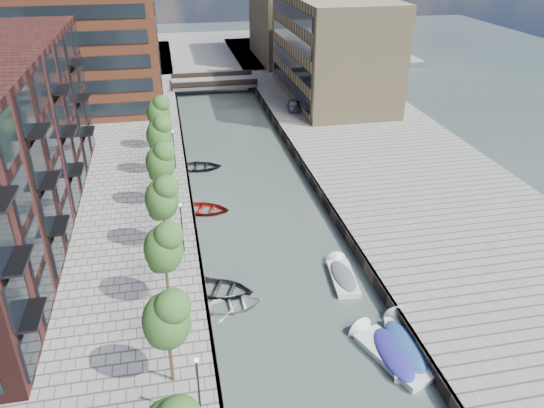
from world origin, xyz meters
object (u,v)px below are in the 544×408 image
object	(u,v)px
motorboat_4	(342,275)
tree_4	(160,161)
tree_6	(158,111)
sloop_1	(221,293)
bridge	(214,82)
tree_3	(161,197)
tree_1	(166,318)
sloop_4	(199,169)
sloop_2	(204,212)
tree_5	(159,133)
car	(294,105)
sloop_3	(234,307)
motorboat_3	(404,343)
tree_2	(163,246)
motorboat_0	(387,352)

from	to	relation	value
motorboat_4	tree_4	bearing A→B (deg)	135.54
tree_6	sloop_1	world-z (taller)	tree_6
bridge	tree_3	bearing A→B (deg)	-100.25
tree_1	sloop_4	bearing A→B (deg)	83.06
tree_1	sloop_2	size ratio (longest dim) A/B	1.24
tree_5	car	distance (m)	25.51
bridge	tree_6	world-z (taller)	tree_6
tree_3	sloop_3	world-z (taller)	tree_3
sloop_2	motorboat_3	size ratio (longest dim) A/B	0.80
tree_2	tree_3	size ratio (longest dim) A/B	1.00
bridge	motorboat_3	size ratio (longest dim) A/B	2.16
tree_4	motorboat_4	distance (m)	18.33
tree_1	car	size ratio (longest dim) A/B	1.55
tree_3	motorboat_3	bearing A→B (deg)	-42.91
tree_5	motorboat_0	world-z (taller)	tree_5
tree_4	tree_6	xyz separation A→B (m)	(0.00, 14.00, 0.00)
sloop_4	motorboat_3	size ratio (longest dim) A/B	0.81
tree_1	sloop_1	bearing A→B (deg)	67.55
tree_6	sloop_2	xyz separation A→B (m)	(3.40, -14.08, -5.31)
tree_3	tree_4	xyz separation A→B (m)	(0.00, 7.00, 0.00)
bridge	motorboat_4	bearing A→B (deg)	-85.56
sloop_3	motorboat_4	xyz separation A→B (m)	(8.29, 1.89, 0.20)
tree_4	motorboat_0	size ratio (longest dim) A/B	1.00
bridge	tree_3	distance (m)	47.92
sloop_2	motorboat_0	distance (m)	22.53
bridge	tree_4	world-z (taller)	tree_4
motorboat_0	tree_5	bearing A→B (deg)	114.80
sloop_1	car	world-z (taller)	car
tree_6	sloop_4	size ratio (longest dim) A/B	1.22
sloop_2	car	bearing A→B (deg)	-11.85
motorboat_0	motorboat_3	xyz separation A→B (m)	(1.30, 0.53, 0.00)
sloop_2	sloop_4	bearing A→B (deg)	16.15
tree_4	car	size ratio (longest dim) A/B	1.55
tree_5	sloop_1	size ratio (longest dim) A/B	1.23
bridge	motorboat_0	xyz separation A→B (m)	(4.24, -60.58, -1.16)
bridge	tree_2	world-z (taller)	tree_2
tree_1	motorboat_0	xyz separation A→B (m)	(12.74, 0.42, -5.08)
tree_2	motorboat_4	size ratio (longest dim) A/B	1.20
tree_3	sloop_4	distance (m)	17.89
tree_5	motorboat_3	xyz separation A→B (m)	(14.05, -27.06, -5.08)
tree_6	motorboat_3	xyz separation A→B (m)	(14.05, -34.06, -5.08)
tree_2	tree_6	xyz separation A→B (m)	(0.00, 28.00, 0.00)
sloop_3	sloop_1	bearing A→B (deg)	18.77
tree_4	sloop_2	size ratio (longest dim) A/B	1.24
sloop_3	sloop_4	bearing A→B (deg)	-2.05
motorboat_0	tree_4	bearing A→B (deg)	121.76
bridge	sloop_3	xyz separation A→B (m)	(-4.22, -54.22, -1.39)
sloop_3	sloop_4	size ratio (longest dim) A/B	0.84
sloop_3	motorboat_3	bearing A→B (deg)	-124.20
sloop_3	motorboat_4	bearing A→B (deg)	-80.47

